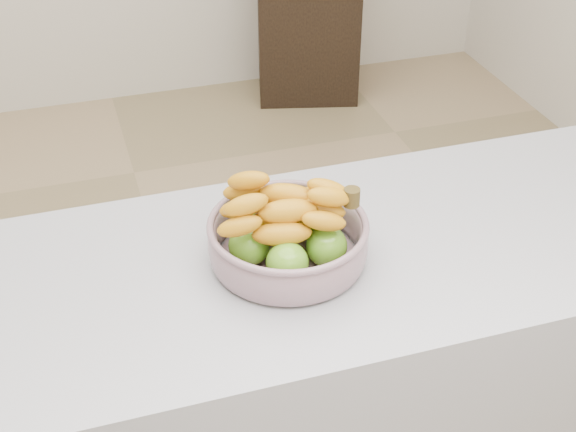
% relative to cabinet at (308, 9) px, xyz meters
% --- Properties ---
extents(ground, '(4.00, 4.00, 0.00)m').
position_rel_cabinet_xyz_m(ground, '(-0.98, -1.78, -0.44)').
color(ground, '#927A59').
rests_on(ground, ground).
extents(cabinet, '(0.57, 0.50, 0.87)m').
position_rel_cabinet_xyz_m(cabinet, '(0.00, 0.00, 0.00)').
color(cabinet, black).
rests_on(cabinet, ground).
extents(fruit_bowl, '(0.30, 0.30, 0.16)m').
position_rel_cabinet_xyz_m(fruit_bowl, '(-0.87, -2.45, 0.52)').
color(fruit_bowl, '#8C96A8').
rests_on(fruit_bowl, counter).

